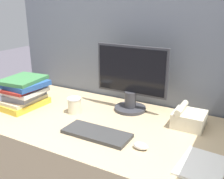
# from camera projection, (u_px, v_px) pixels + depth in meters

# --- Properties ---
(cubicle_panel_rear) EXTENTS (1.99, 0.04, 1.46)m
(cubicle_panel_rear) POSITION_uv_depth(u_px,v_px,m) (135.00, 101.00, 1.92)
(cubicle_panel_rear) COLOR slate
(cubicle_panel_rear) RESTS_ON ground_plane
(desk) EXTENTS (1.59, 0.80, 0.75)m
(desk) POSITION_uv_depth(u_px,v_px,m) (105.00, 175.00, 1.67)
(desk) COLOR tan
(desk) RESTS_ON ground_plane
(monitor) EXTENTS (0.48, 0.21, 0.43)m
(monitor) POSITION_uv_depth(u_px,v_px,m) (131.00, 81.00, 1.67)
(monitor) COLOR #333338
(monitor) RESTS_ON desk
(keyboard) EXTENTS (0.37, 0.15, 0.02)m
(keyboard) POSITION_uv_depth(u_px,v_px,m) (97.00, 133.00, 1.40)
(keyboard) COLOR #333333
(keyboard) RESTS_ON desk
(mouse) EXTENTS (0.07, 0.05, 0.03)m
(mouse) POSITION_uv_depth(u_px,v_px,m) (141.00, 146.00, 1.27)
(mouse) COLOR silver
(mouse) RESTS_ON desk
(coffee_cup) EXTENTS (0.09, 0.09, 0.10)m
(coffee_cup) POSITION_uv_depth(u_px,v_px,m) (74.00, 105.00, 1.67)
(coffee_cup) COLOR beige
(coffee_cup) RESTS_ON desk
(book_stack) EXTENTS (0.27, 0.31, 0.20)m
(book_stack) POSITION_uv_depth(u_px,v_px,m) (25.00, 92.00, 1.75)
(book_stack) COLOR gold
(book_stack) RESTS_ON desk
(desk_telephone) EXTENTS (0.18, 0.18, 0.12)m
(desk_telephone) POSITION_uv_depth(u_px,v_px,m) (188.00, 118.00, 1.49)
(desk_telephone) COLOR beige
(desk_telephone) RESTS_ON desk
(paper_pile) EXTENTS (0.21, 0.26, 0.01)m
(paper_pile) POSITION_uv_depth(u_px,v_px,m) (202.00, 166.00, 1.13)
(paper_pile) COLOR white
(paper_pile) RESTS_ON desk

